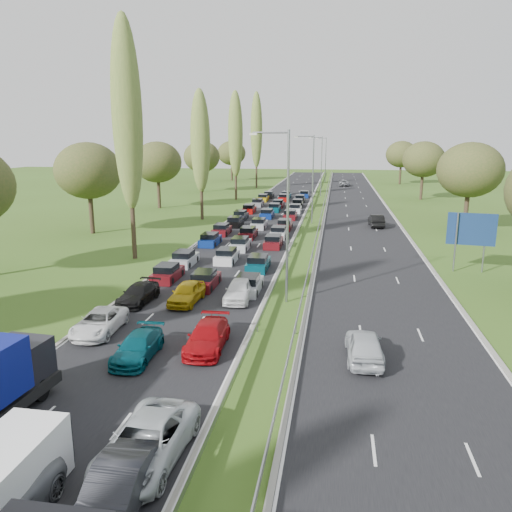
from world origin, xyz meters
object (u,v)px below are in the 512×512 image
at_px(direction_sign, 471,232).
at_px(near_car_2, 99,322).
at_px(near_car_3, 138,294).
at_px(white_van_rear, 0,483).

bearing_deg(direction_sign, near_car_2, -143.81).
bearing_deg(near_car_2, direction_sign, 33.20).
distance_m(near_car_3, direction_sign, 28.47).
height_order(near_car_3, direction_sign, direction_sign).
height_order(white_van_rear, direction_sign, direction_sign).
xyz_separation_m(near_car_3, direction_sign, (25.26, 12.80, 2.89)).
distance_m(near_car_3, white_van_rear, 20.59).
bearing_deg(white_van_rear, near_car_3, 100.98).
bearing_deg(near_car_3, direction_sign, 30.25).
xyz_separation_m(near_car_3, white_van_rear, (3.80, -20.23, 0.43)).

